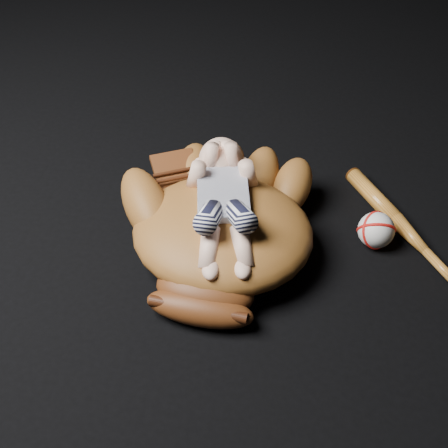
% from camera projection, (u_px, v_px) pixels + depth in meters
% --- Properties ---
extents(baseball_glove, '(0.54, 0.60, 0.17)m').
position_uv_depth(baseball_glove, '(223.00, 225.00, 1.31)').
color(baseball_glove, brown).
rests_on(baseball_glove, ground).
extents(newborn_baby, '(0.23, 0.40, 0.15)m').
position_uv_depth(newborn_baby, '(224.00, 202.00, 1.29)').
color(newborn_baby, '#E5B194').
rests_on(newborn_baby, baseball_glove).
extents(baseball_bat, '(0.24, 0.38, 0.04)m').
position_uv_depth(baseball_bat, '(402.00, 226.00, 1.41)').
color(baseball_bat, '#AD6821').
rests_on(baseball_bat, ground).
extents(baseball, '(0.11, 0.11, 0.08)m').
position_uv_depth(baseball, '(376.00, 230.00, 1.37)').
color(baseball, silver).
rests_on(baseball, ground).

